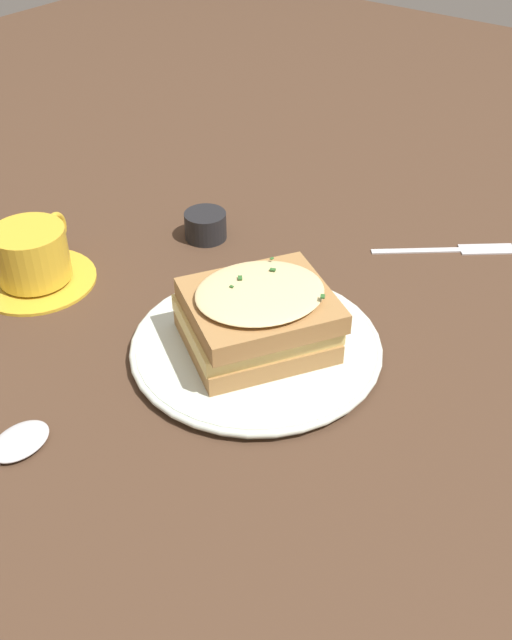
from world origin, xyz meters
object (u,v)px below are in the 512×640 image
at_px(teacup_with_saucer, 33,259).
at_px(condiment_pot, 206,225).
at_px(sandwich, 258,317).
at_px(fork, 460,249).
at_px(spoon, 11,448).
at_px(dinner_plate, 256,347).

distance_m(teacup_with_saucer, condiment_pot, 0.21).
xyz_separation_m(sandwich, condiment_pot, (-0.14, -0.19, -0.03)).
height_order(fork, condiment_pot, condiment_pot).
height_order(sandwich, spoon, sandwich).
xyz_separation_m(dinner_plate, spoon, (0.23, -0.09, -0.00)).
bearing_deg(teacup_with_saucer, spoon, -154.21).
height_order(teacup_with_saucer, condiment_pot, teacup_with_saucer).
bearing_deg(fork, dinner_plate, -54.46).
height_order(dinner_plate, spoon, dinner_plate).
xyz_separation_m(fork, condiment_pot, (0.16, -0.26, 0.01)).
bearing_deg(fork, teacup_with_saucer, -84.88).
xyz_separation_m(dinner_plate, condiment_pot, (-0.14, -0.18, 0.01)).
height_order(teacup_with_saucer, fork, teacup_with_saucer).
distance_m(sandwich, condiment_pot, 0.23).
distance_m(sandwich, teacup_with_saucer, 0.28).
relative_size(sandwich, condiment_pot, 3.44).
bearing_deg(sandwich, teacup_with_saucer, -79.99).
relative_size(spoon, condiment_pot, 3.12).
height_order(dinner_plate, condiment_pot, condiment_pot).
xyz_separation_m(teacup_with_saucer, spoon, (0.18, 0.19, -0.03)).
bearing_deg(spoon, condiment_pot, 103.72).
height_order(sandwich, condiment_pot, sandwich).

